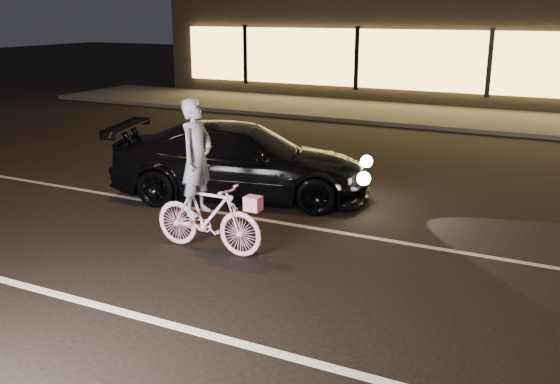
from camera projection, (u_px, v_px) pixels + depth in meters
The scene contains 7 objects.
ground at pixel (283, 283), 7.67m from camera, with size 90.00×90.00×0.00m, color black.
lane_stripe_near at pixel (218, 337), 6.38m from camera, with size 60.00×0.12×0.01m, color silver.
lane_stripe_far at pixel (342, 233), 9.38m from camera, with size 60.00×0.10×0.01m, color gray.
sidewalk at pixel (475, 119), 18.79m from camera, with size 30.00×4.00×0.12m, color #383533.
storefront at pixel (509, 40), 23.32m from camera, with size 25.40×8.42×4.20m.
cyclist at pixel (205, 199), 8.51m from camera, with size 1.68×0.58×2.11m.
sedan at pixel (241, 161), 11.00m from camera, with size 4.90×3.10×1.32m.
Camera 1 is at (3.14, -6.31, 3.22)m, focal length 40.00 mm.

